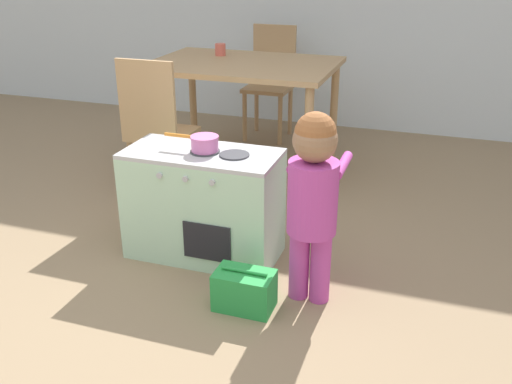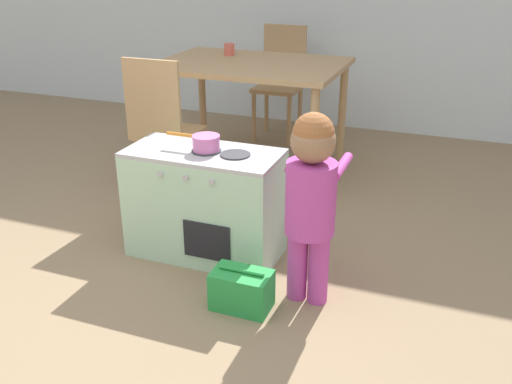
% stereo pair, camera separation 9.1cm
% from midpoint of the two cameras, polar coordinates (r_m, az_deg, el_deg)
% --- Properties ---
extents(ground_plane, '(16.00, 16.00, 0.00)m').
position_cam_midpoint_polar(ground_plane, '(2.39, -17.66, -16.74)').
color(ground_plane, '#8E7556').
extents(play_kitchen, '(0.77, 0.38, 0.58)m').
position_cam_midpoint_polar(play_kitchen, '(2.92, -6.15, -1.23)').
color(play_kitchen, '#B2DBB7').
rests_on(play_kitchen, ground_plane).
extents(toy_pot, '(0.28, 0.14, 0.07)m').
position_cam_midpoint_polar(toy_pot, '(2.80, -6.17, 4.96)').
color(toy_pot, pink).
rests_on(toy_pot, play_kitchen).
extents(child_figure, '(0.24, 0.37, 0.88)m').
position_cam_midpoint_polar(child_figure, '(2.43, 4.68, 0.37)').
color(child_figure, '#BC429E').
rests_on(child_figure, ground_plane).
extents(toy_basket, '(0.26, 0.16, 0.20)m').
position_cam_midpoint_polar(toy_basket, '(2.57, -2.20, -9.80)').
color(toy_basket, green).
rests_on(toy_basket, ground_plane).
extents(dining_table, '(1.27, 0.91, 0.76)m').
position_cam_midpoint_polar(dining_table, '(4.02, -2.00, 11.60)').
color(dining_table, tan).
rests_on(dining_table, ground_plane).
extents(dining_chair_near, '(0.36, 0.36, 0.91)m').
position_cam_midpoint_polar(dining_chair_near, '(3.55, -10.59, 6.30)').
color(dining_chair_near, tan).
rests_on(dining_chair_near, ground_plane).
extents(dining_chair_far, '(0.36, 0.36, 0.91)m').
position_cam_midpoint_polar(dining_chair_far, '(4.80, 0.92, 11.16)').
color(dining_chair_far, tan).
rests_on(dining_chair_far, ground_plane).
extents(cup_on_table, '(0.08, 0.08, 0.08)m').
position_cam_midpoint_polar(cup_on_table, '(4.26, -4.22, 14.02)').
color(cup_on_table, '#D15B4C').
rests_on(cup_on_table, dining_table).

